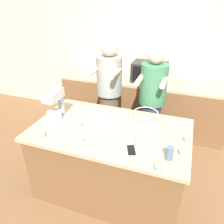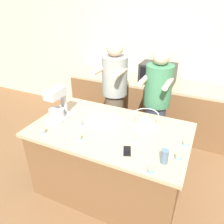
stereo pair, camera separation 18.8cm
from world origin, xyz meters
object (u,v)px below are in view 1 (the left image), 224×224
(cell_phone, at_px, (131,150))
(cupcake_5, at_px, (182,152))
(microwave_oven, at_px, (149,72))
(cupcake_4, at_px, (187,139))
(person_right, at_px, (152,105))
(cupcake_2, at_px, (138,137))
(cupcake_6, at_px, (80,124))
(mixing_bowl, at_px, (146,118))
(person_left, at_px, (109,96))
(cupcake_1, at_px, (81,138))
(cupcake_0, at_px, (158,166))
(cupcake_3, at_px, (42,134))
(drinking_glass, at_px, (169,153))
(baking_tray, at_px, (104,120))
(stand_mixer, at_px, (55,108))

(cell_phone, bearing_deg, cupcake_5, 12.22)
(microwave_oven, bearing_deg, cupcake_4, -65.96)
(person_right, relative_size, cupcake_2, 24.43)
(microwave_oven, bearing_deg, cupcake_6, -104.96)
(mixing_bowl, bearing_deg, person_left, 137.39)
(mixing_bowl, xyz_separation_m, cupcake_1, (-0.54, -0.52, -0.05))
(cupcake_6, bearing_deg, person_left, 88.23)
(cupcake_0, bearing_deg, cupcake_5, 56.15)
(mixing_bowl, height_order, cupcake_0, mixing_bowl)
(cupcake_0, distance_m, cupcake_4, 0.54)
(cell_phone, xyz_separation_m, cupcake_5, (0.45, 0.10, 0.03))
(cupcake_3, bearing_deg, cupcake_0, -3.81)
(cupcake_3, distance_m, cupcake_6, 0.41)
(cupcake_4, distance_m, cupcake_5, 0.23)
(person_left, relative_size, drinking_glass, 13.03)
(baking_tray, relative_size, cupcake_4, 5.55)
(stand_mixer, relative_size, cupcake_1, 5.73)
(stand_mixer, height_order, microwave_oven, stand_mixer)
(stand_mixer, distance_m, cupcake_1, 0.53)
(person_left, relative_size, cupcake_6, 25.30)
(baking_tray, height_order, cupcake_5, cupcake_5)
(stand_mixer, relative_size, cupcake_5, 5.73)
(stand_mixer, bearing_deg, cupcake_0, -18.33)
(stand_mixer, height_order, drinking_glass, stand_mixer)
(baking_tray, height_order, cell_phone, baking_tray)
(cell_phone, relative_size, cupcake_4, 2.39)
(stand_mixer, xyz_separation_m, cupcake_2, (0.97, -0.05, -0.14))
(baking_tray, distance_m, cupcake_1, 0.43)
(cell_phone, height_order, cupcake_1, cupcake_1)
(person_right, bearing_deg, cupcake_2, -88.09)
(cupcake_0, bearing_deg, cupcake_1, 169.56)
(person_right, height_order, baking_tray, person_right)
(stand_mixer, relative_size, cell_phone, 2.39)
(microwave_oven, bearing_deg, cupcake_3, -109.91)
(person_right, distance_m, cupcake_5, 1.10)
(cupcake_1, bearing_deg, cupcake_3, -170.77)
(mixing_bowl, relative_size, drinking_glass, 2.07)
(person_left, bearing_deg, cupcake_4, -34.68)
(stand_mixer, height_order, cupcake_5, stand_mixer)
(baking_tray, relative_size, microwave_oven, 0.66)
(cupcake_6, bearing_deg, cupcake_4, 5.69)
(stand_mixer, relative_size, cupcake_0, 5.73)
(baking_tray, distance_m, cupcake_0, 0.91)
(cupcake_0, height_order, cupcake_1, same)
(person_left, bearing_deg, cupcake_3, -104.02)
(person_left, height_order, cupcake_4, person_left)
(cupcake_1, relative_size, cupcake_2, 1.00)
(person_right, bearing_deg, microwave_oven, 104.29)
(stand_mixer, xyz_separation_m, drinking_glass, (1.30, -0.24, -0.10))
(stand_mixer, bearing_deg, cell_phone, -14.03)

